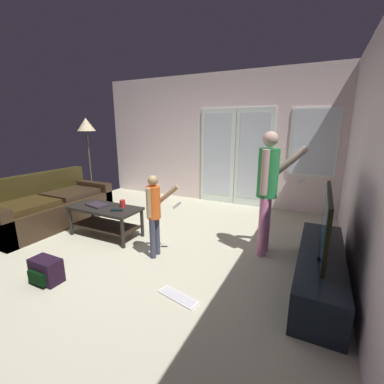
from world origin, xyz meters
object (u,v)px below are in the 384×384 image
Objects in this scene: flat_screen_tv at (326,223)px; cup_near_edge at (123,203)px; leather_couch at (49,208)px; coffee_table at (105,215)px; backpack at (46,271)px; loose_keyboard at (178,297)px; tv_remote_black at (117,210)px; floor_lamp at (86,129)px; person_adult at (268,183)px; laptop_closed at (98,205)px; tv_stand at (320,269)px; person_child at (155,209)px.

flat_screen_tv is 11.18× the size of cup_near_edge.
cup_near_edge is (1.48, 0.18, 0.22)m from leather_couch.
backpack is at bearing -75.77° from coffee_table.
tv_remote_black is at bearing 151.63° from loose_keyboard.
floor_lamp is 4.16m from loose_keyboard.
leather_couch reaches higher than coffee_table.
person_adult reaches higher than cup_near_edge.
floor_lamp is at bearing 169.24° from person_adult.
laptop_closed is (1.42, -1.21, -1.10)m from floor_lamp.
tv_remote_black is (-2.65, -0.06, 0.28)m from tv_stand.
person_adult is 9.27× the size of tv_remote_black.
person_adult is (-0.66, 0.48, 0.75)m from tv_stand.
floor_lamp reaches higher than laptop_closed.
tv_remote_black is (-0.75, 0.15, -0.17)m from person_child.
floor_lamp is (-0.32, 1.26, 1.28)m from leather_couch.
cup_near_edge is at bearing 147.03° from loose_keyboard.
person_adult reaches higher than flat_screen_tv.
tv_remote_black is at bearing -34.56° from floor_lamp.
cup_near_edge is at bearing 93.10° from backpack.
person_child is at bearing 137.15° from loose_keyboard.
floor_lamp is at bearing 142.13° from coffee_table.
person_child reaches higher than flat_screen_tv.
leather_couch is 3.07m from loose_keyboard.
person_child reaches higher than loose_keyboard.
laptop_closed is 0.40m from cup_near_edge.
floor_lamp reaches higher than person_child.
person_adult is (3.51, 0.53, 0.66)m from leather_couch.
floor_lamp is 10.54× the size of tv_remote_black.
cup_near_edge is (-2.03, -0.36, -0.43)m from person_adult.
flat_screen_tv is at bearing 114.59° from tv_stand.
flat_screen_tv is 2.65m from tv_remote_black.
person_adult is 1.44m from person_child.
floor_lamp is 5.43× the size of laptop_closed.
cup_near_edge is (0.38, 0.13, 0.04)m from laptop_closed.
laptop_closed reaches higher than backpack.
backpack is (-2.62, -1.21, -0.06)m from tv_stand.
cup_near_edge is (0.23, 0.13, 0.18)m from coffee_table.
tv_stand is 3.09m from laptop_closed.
loose_keyboard is at bearing -31.96° from floor_lamp.
floor_lamp is 2.49m from tv_remote_black.
cup_near_edge reaches higher than laptop_closed.
backpack reaches higher than loose_keyboard.
tv_stand is (4.17, 0.05, -0.09)m from leather_couch.
coffee_table is 2.93m from tv_stand.
tv_remote_black is at bearing 168.93° from person_child.
laptop_closed is (-3.07, -0.00, 0.28)m from tv_stand.
loose_keyboard is (-1.22, -0.83, -0.69)m from flat_screen_tv.
person_adult is at bearing 12.05° from coffee_table.
floor_lamp is (-4.49, 1.21, 1.38)m from tv_stand.
backpack is at bearing -86.90° from cup_near_edge.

